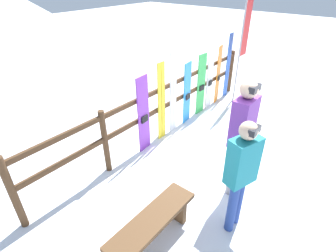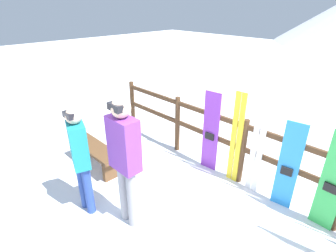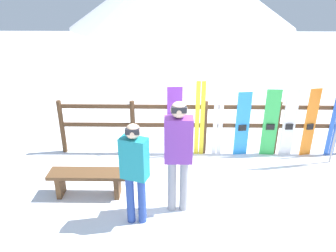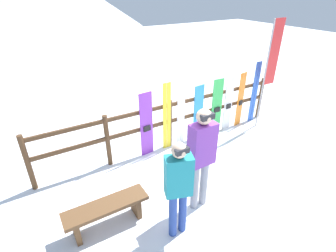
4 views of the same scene
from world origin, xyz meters
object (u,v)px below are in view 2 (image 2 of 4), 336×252
person_teal (80,154)px  ski_pair_white (258,143)px  bench (95,152)px  person_purple (125,155)px  snowboard_blue (288,167)px  ski_pair_yellow (236,139)px  snowboard_purple (211,132)px  snowboard_green (332,183)px

person_teal → ski_pair_white: ski_pair_white is taller
bench → person_purple: size_ratio=0.71×
bench → person_teal: (0.88, -0.66, 0.62)m
snowboard_blue → bench: bearing=-152.3°
ski_pair_yellow → snowboard_blue: (0.87, -0.00, -0.11)m
person_teal → snowboard_blue: (1.96, 2.15, -0.27)m
person_purple → person_teal: person_purple is taller
snowboard_purple → ski_pair_yellow: (0.51, 0.00, 0.06)m
bench → person_purple: (1.50, -0.36, 0.75)m
ski_pair_white → snowboard_purple: bearing=-179.8°
person_teal → snowboard_green: 3.32m
person_purple → snowboard_blue: (1.34, 1.85, -0.40)m
snowboard_purple → ski_pair_yellow: ski_pair_yellow is taller
snowboard_purple → ski_pair_white: 0.89m
snowboard_purple → snowboard_green: snowboard_purple is taller
person_teal → snowboard_blue: 2.92m
bench → snowboard_purple: snowboard_purple is taller
ski_pair_white → bench: bearing=-147.4°
snowboard_green → snowboard_purple: bearing=180.0°
person_teal → snowboard_green: size_ratio=1.13×
bench → snowboard_blue: (2.84, 1.49, 0.35)m
bench → ski_pair_yellow: (1.96, 1.49, 0.46)m
person_teal → ski_pair_yellow: bearing=63.3°
person_purple → snowboard_blue: person_purple is taller
ski_pair_yellow → snowboard_blue: ski_pair_yellow is taller
person_teal → snowboard_green: bearing=40.4°
bench → person_teal: 1.26m
snowboard_purple → ski_pair_white: ski_pair_white is taller
snowboard_purple → snowboard_green: bearing=-0.0°
snowboard_green → snowboard_blue: bearing=-180.0°
person_teal → ski_pair_white: (1.46, 2.15, -0.09)m
person_teal → ski_pair_yellow: size_ratio=1.02×
snowboard_blue → snowboard_green: (0.57, 0.00, 0.03)m
bench → snowboard_purple: (1.45, 1.49, 0.40)m
bench → snowboard_green: bearing=23.7°
snowboard_blue → snowboard_green: 0.57m
person_teal → snowboard_purple: (0.57, 2.15, -0.22)m
bench → person_purple: person_purple is taller
snowboard_purple → person_purple: bearing=-88.5°
snowboard_blue → snowboard_green: bearing=0.0°
person_teal → snowboard_blue: size_ratio=1.18×
ski_pair_white → snowboard_blue: size_ratio=1.26×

